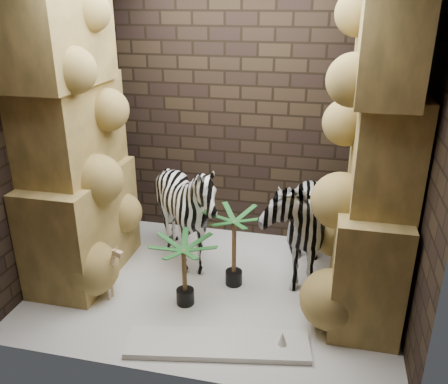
% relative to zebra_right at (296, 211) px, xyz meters
% --- Properties ---
extents(floor, '(3.50, 3.50, 0.00)m').
position_rel_zebra_right_xyz_m(floor, '(-0.74, -0.43, -0.72)').
color(floor, silver).
rests_on(floor, ground).
extents(wall_back, '(3.50, 0.00, 3.50)m').
position_rel_zebra_right_xyz_m(wall_back, '(-0.74, 0.82, 0.78)').
color(wall_back, '#2D2216').
rests_on(wall_back, ground).
extents(wall_front, '(3.50, 0.00, 3.50)m').
position_rel_zebra_right_xyz_m(wall_front, '(-0.74, -1.68, 0.78)').
color(wall_front, '#2D2216').
rests_on(wall_front, ground).
extents(wall_left, '(0.00, 3.00, 3.00)m').
position_rel_zebra_right_xyz_m(wall_left, '(-2.49, -0.43, 0.78)').
color(wall_left, '#2D2216').
rests_on(wall_left, ground).
extents(wall_right, '(0.00, 3.00, 3.00)m').
position_rel_zebra_right_xyz_m(wall_right, '(1.01, -0.43, 0.78)').
color(wall_right, '#2D2216').
rests_on(wall_right, ground).
extents(rock_pillar_left, '(0.68, 1.30, 3.00)m').
position_rel_zebra_right_xyz_m(rock_pillar_left, '(-2.14, -0.43, 0.78)').
color(rock_pillar_left, tan).
rests_on(rock_pillar_left, floor).
extents(rock_pillar_right, '(0.58, 1.25, 3.00)m').
position_rel_zebra_right_xyz_m(rock_pillar_right, '(0.68, -0.43, 0.78)').
color(rock_pillar_right, tan).
rests_on(rock_pillar_right, floor).
extents(zebra_right, '(0.74, 1.26, 1.44)m').
position_rel_zebra_right_xyz_m(zebra_right, '(0.00, 0.00, 0.00)').
color(zebra_right, white).
rests_on(zebra_right, floor).
extents(zebra_left, '(1.13, 1.36, 1.16)m').
position_rel_zebra_right_xyz_m(zebra_left, '(-1.11, -0.10, -0.14)').
color(zebra_left, white).
rests_on(zebra_left, floor).
extents(giraffe_toy, '(0.32, 0.16, 0.60)m').
position_rel_zebra_right_xyz_m(giraffe_toy, '(-1.75, -0.83, -0.42)').
color(giraffe_toy, '#F0C690').
rests_on(giraffe_toy, floor).
extents(palm_front, '(0.36, 0.36, 0.81)m').
position_rel_zebra_right_xyz_m(palm_front, '(-0.56, -0.34, -0.32)').
color(palm_front, '#145A27').
rests_on(palm_front, floor).
extents(palm_back, '(0.36, 0.36, 0.68)m').
position_rel_zebra_right_xyz_m(palm_back, '(-0.94, -0.76, -0.38)').
color(palm_back, '#145A27').
rests_on(palm_back, floor).
extents(surfboard, '(1.57, 0.64, 0.05)m').
position_rel_zebra_right_xyz_m(surfboard, '(-0.49, -1.29, -0.70)').
color(surfboard, silver).
rests_on(surfboard, floor).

